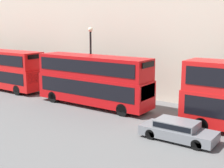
{
  "coord_description": "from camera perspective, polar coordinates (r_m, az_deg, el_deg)",
  "views": [
    {
      "loc": [
        -18.86,
        3.52,
        7.0
      ],
      "look_at": [
        0.48,
        17.17,
        2.41
      ],
      "focal_mm": 50.0,
      "sensor_mm": 36.0,
      "label": 1
    }
  ],
  "objects": [
    {
      "name": "car_hatchback",
      "position": [
        19.55,
        11.91,
        -8.18
      ],
      "size": [
        1.82,
        4.58,
        1.24
      ],
      "color": "slate",
      "rests_on": "ground"
    },
    {
      "name": "bus_second_in_queue",
      "position": [
        26.63,
        -3.48,
        0.99
      ],
      "size": [
        2.59,
        10.69,
        4.34
      ],
      "color": "#B20C0F",
      "rests_on": "ground"
    },
    {
      "name": "street_lamp",
      "position": [
        28.66,
        -3.91,
        5.18
      ],
      "size": [
        0.44,
        0.44,
        6.71
      ],
      "color": "black",
      "rests_on": "ground"
    },
    {
      "name": "bus_third_in_queue",
      "position": [
        35.58,
        -19.18,
        2.8
      ],
      "size": [
        2.59,
        10.32,
        4.2
      ],
      "color": "red",
      "rests_on": "ground"
    }
  ]
}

